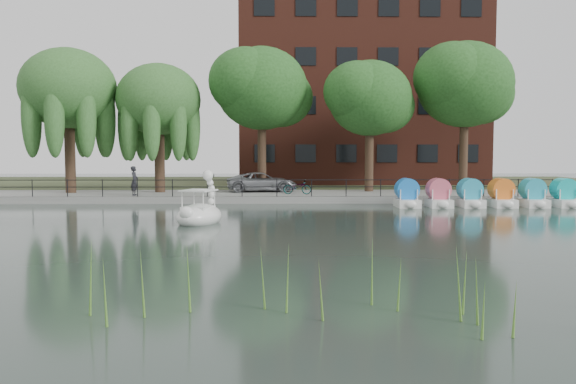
{
  "coord_description": "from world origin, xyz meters",
  "views": [
    {
      "loc": [
        0.14,
        -18.97,
        2.91
      ],
      "look_at": [
        0.5,
        4.0,
        1.3
      ],
      "focal_mm": 35.0,
      "sensor_mm": 36.0,
      "label": 1
    }
  ],
  "objects_px": {
    "minivan": "(262,181)",
    "bicycle": "(297,186)",
    "pedestrian": "(134,179)",
    "swan_boat": "(200,212)"
  },
  "relations": [
    {
      "from": "minivan",
      "to": "bicycle",
      "type": "xyz_separation_m",
      "value": [
        2.22,
        -2.32,
        -0.22
      ]
    },
    {
      "from": "bicycle",
      "to": "pedestrian",
      "type": "xyz_separation_m",
      "value": [
        -9.6,
        -0.86,
        0.49
      ]
    },
    {
      "from": "bicycle",
      "to": "swan_boat",
      "type": "bearing_deg",
      "value": 166.82
    },
    {
      "from": "minivan",
      "to": "bicycle",
      "type": "relative_size",
      "value": 3.01
    },
    {
      "from": "pedestrian",
      "to": "swan_boat",
      "type": "xyz_separation_m",
      "value": [
        5.21,
        -9.87,
        -0.91
      ]
    },
    {
      "from": "pedestrian",
      "to": "swan_boat",
      "type": "height_order",
      "value": "pedestrian"
    },
    {
      "from": "bicycle",
      "to": "swan_boat",
      "type": "height_order",
      "value": "swan_boat"
    },
    {
      "from": "pedestrian",
      "to": "swan_boat",
      "type": "bearing_deg",
      "value": -149.95
    },
    {
      "from": "bicycle",
      "to": "pedestrian",
      "type": "distance_m",
      "value": 9.65
    },
    {
      "from": "pedestrian",
      "to": "minivan",
      "type": "bearing_deg",
      "value": -64.5
    }
  ]
}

